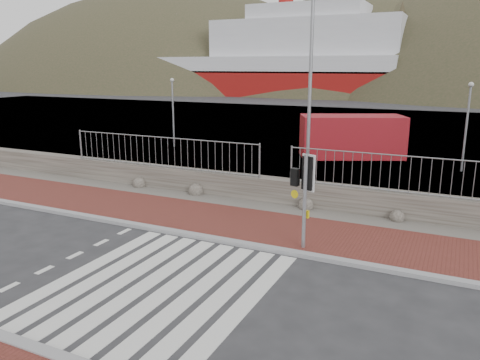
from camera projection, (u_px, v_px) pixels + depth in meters
The scene contains 15 objects.
ground at pixel (159, 286), 10.53m from camera, with size 220.00×220.00×0.00m, color #28282B.
sidewalk_far at pixel (243, 225), 14.47m from camera, with size 40.00×3.00×0.08m, color maroon.
kerb_near at pixel (56, 357), 7.89m from camera, with size 40.00×0.25×0.12m, color gray.
kerb_far at pixel (221, 240), 13.15m from camera, with size 40.00×0.25×0.12m, color gray.
zebra_crossing at pixel (159, 286), 10.53m from camera, with size 4.62×5.60×0.01m.
gravel_strip at pixel (268, 208), 16.23m from camera, with size 40.00×1.50×0.06m, color #59544C.
stone_wall at pixel (276, 191), 16.83m from camera, with size 40.00×0.60×0.90m, color #4B453E.
railing at pixel (275, 154), 16.37m from camera, with size 18.07×0.07×1.22m.
quay at pixel (375, 132), 35.01m from camera, with size 120.00×40.00×0.50m, color #4C4C4F.
water at pixel (419, 101), 65.71m from camera, with size 220.00×50.00×0.05m, color #3F4C54.
ferry at pixel (270, 63), 79.10m from camera, with size 50.00×16.00×20.00m.
hills_backdrop at pixel (457, 214), 90.31m from camera, with size 254.00×90.00×100.00m.
traffic_signal_far at pixel (304, 181), 12.17m from camera, with size 0.65×0.35×2.62m.
streetlight at pixel (313, 89), 16.30m from camera, with size 1.45×0.67×7.15m.
shipping_container at pixel (352, 136), 25.23m from camera, with size 5.37×2.24×2.24m, color maroon.
Camera 1 is at (5.80, -7.94, 4.82)m, focal length 35.00 mm.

